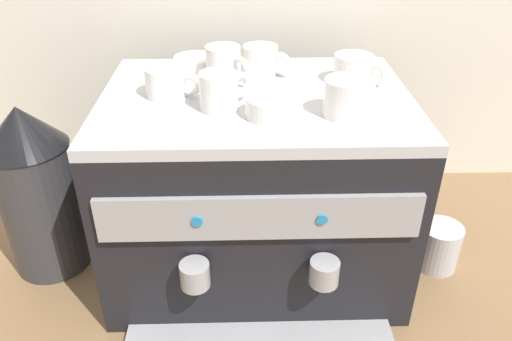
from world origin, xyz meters
TOP-DOWN VIEW (x-y plane):
  - ground_plane at (0.00, 0.00)m, footprint 4.00×4.00m
  - espresso_machine at (0.00, -0.00)m, footprint 0.63×0.57m
  - ceramic_cup_0 at (-0.06, 0.08)m, footprint 0.10×0.10m
  - ceramic_cup_1 at (-0.18, -0.00)m, footprint 0.12×0.08m
  - ceramic_cup_2 at (0.02, 0.12)m, footprint 0.11×0.08m
  - ceramic_cup_3 at (-0.07, -0.06)m, footprint 0.10×0.09m
  - ceramic_cup_4 at (0.17, -0.10)m, footprint 0.11×0.09m
  - ceramic_cup_5 at (0.21, 0.06)m, footprint 0.11×0.09m
  - ceramic_bowl_0 at (0.03, -0.10)m, footprint 0.10×0.10m
  - ceramic_bowl_1 at (-0.13, 0.15)m, footprint 0.10×0.10m
  - coffee_grinder at (-0.49, 0.00)m, footprint 0.18×0.18m
  - milk_pitcher at (0.43, -0.04)m, footprint 0.10×0.10m

SIDE VIEW (x-z plane):
  - ground_plane at x=0.00m, z-range 0.00..0.00m
  - milk_pitcher at x=0.43m, z-range 0.00..0.11m
  - coffee_grinder at x=-0.49m, z-range 0.00..0.42m
  - espresso_machine at x=0.00m, z-range 0.00..0.43m
  - ceramic_bowl_1 at x=-0.13m, z-range 0.43..0.46m
  - ceramic_bowl_0 at x=0.03m, z-range 0.43..0.47m
  - ceramic_cup_5 at x=0.21m, z-range 0.43..0.49m
  - ceramic_cup_1 at x=-0.18m, z-range 0.43..0.49m
  - ceramic_cup_2 at x=0.02m, z-range 0.43..0.50m
  - ceramic_cup_4 at x=0.17m, z-range 0.43..0.50m
  - ceramic_cup_3 at x=-0.07m, z-range 0.43..0.50m
  - ceramic_cup_0 at x=-0.06m, z-range 0.43..0.51m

